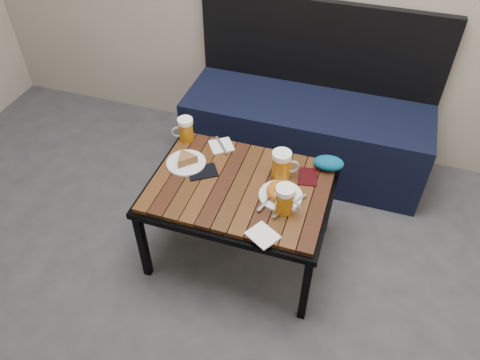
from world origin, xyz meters
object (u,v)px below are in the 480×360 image
(cafe_table, at_px, (240,191))
(beer_mug_left, at_px, (185,129))
(passport_navy, at_px, (203,172))
(passport_burgundy, at_px, (308,177))
(plate_bagel, at_px, (281,193))
(beer_mug_centre, at_px, (282,165))
(beer_mug_right, at_px, (285,200))
(plate_pie, at_px, (186,161))
(bench, at_px, (306,127))
(knit_pouch, at_px, (329,163))

(cafe_table, bearing_deg, beer_mug_left, 147.26)
(passport_navy, relative_size, passport_burgundy, 1.11)
(plate_bagel, height_order, passport_burgundy, plate_bagel)
(beer_mug_centre, distance_m, passport_burgundy, 0.14)
(beer_mug_right, height_order, passport_navy, beer_mug_right)
(beer_mug_right, distance_m, plate_bagel, 0.09)
(plate_pie, height_order, passport_burgundy, plate_pie)
(bench, relative_size, passport_burgundy, 11.61)
(plate_bagel, xyz_separation_m, passport_burgundy, (0.09, 0.16, -0.02))
(beer_mug_left, relative_size, beer_mug_right, 0.93)
(beer_mug_centre, height_order, plate_bagel, beer_mug_centre)
(beer_mug_left, relative_size, beer_mug_centre, 0.87)
(cafe_table, bearing_deg, beer_mug_centre, 33.88)
(beer_mug_left, xyz_separation_m, passport_navy, (0.17, -0.21, -0.06))
(bench, distance_m, beer_mug_right, 0.93)
(passport_burgundy, bearing_deg, plate_bagel, -127.85)
(beer_mug_right, height_order, plate_pie, beer_mug_right)
(cafe_table, relative_size, plate_bagel, 3.45)
(beer_mug_centre, bearing_deg, passport_navy, 172.26)
(beer_mug_centre, xyz_separation_m, plate_bagel, (0.03, -0.13, -0.05))
(beer_mug_left, bearing_deg, plate_bagel, 128.75)
(passport_burgundy, bearing_deg, bench, 91.52)
(knit_pouch, bearing_deg, passport_navy, -159.01)
(beer_mug_left, relative_size, plate_pie, 0.65)
(knit_pouch, bearing_deg, plate_bagel, -122.91)
(passport_burgundy, distance_m, knit_pouch, 0.12)
(passport_burgundy, xyz_separation_m, knit_pouch, (0.08, 0.09, 0.03))
(beer_mug_centre, height_order, passport_navy, beer_mug_centre)
(passport_burgundy, bearing_deg, beer_mug_right, -112.00)
(beer_mug_centre, distance_m, knit_pouch, 0.24)
(beer_mug_left, distance_m, plate_bagel, 0.61)
(beer_mug_left, xyz_separation_m, beer_mug_right, (0.59, -0.33, 0.00))
(cafe_table, relative_size, beer_mug_left, 6.83)
(plate_pie, xyz_separation_m, passport_burgundy, (0.57, 0.09, -0.02))
(cafe_table, bearing_deg, bench, 78.88)
(plate_pie, xyz_separation_m, knit_pouch, (0.65, 0.18, 0.01))
(cafe_table, xyz_separation_m, passport_navy, (-0.19, 0.02, 0.05))
(cafe_table, relative_size, passport_burgundy, 6.96)
(bench, relative_size, beer_mug_centre, 9.85)
(beer_mug_right, height_order, knit_pouch, beer_mug_right)
(beer_mug_right, xyz_separation_m, passport_burgundy, (0.05, 0.24, -0.06))
(beer_mug_centre, height_order, plate_pie, beer_mug_centre)
(passport_navy, xyz_separation_m, knit_pouch, (0.55, 0.21, 0.03))
(plate_pie, bearing_deg, passport_navy, -17.82)
(bench, bearing_deg, knit_pouch, -69.80)
(beer_mug_left, bearing_deg, bench, -159.74)
(bench, xyz_separation_m, passport_navy, (-0.35, -0.77, 0.20))
(beer_mug_right, distance_m, knit_pouch, 0.36)
(cafe_table, bearing_deg, plate_pie, 169.18)
(cafe_table, distance_m, beer_mug_left, 0.44)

